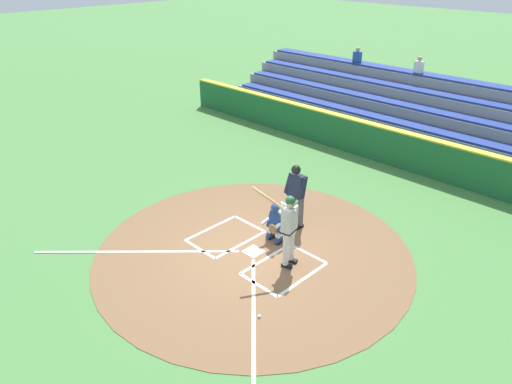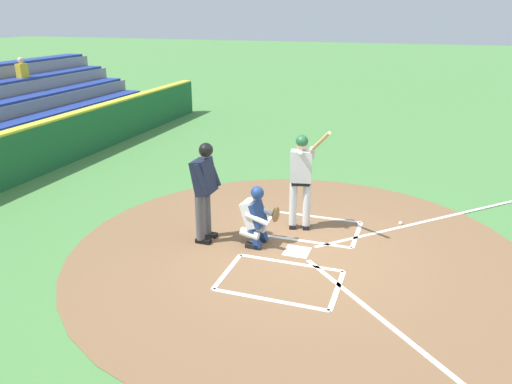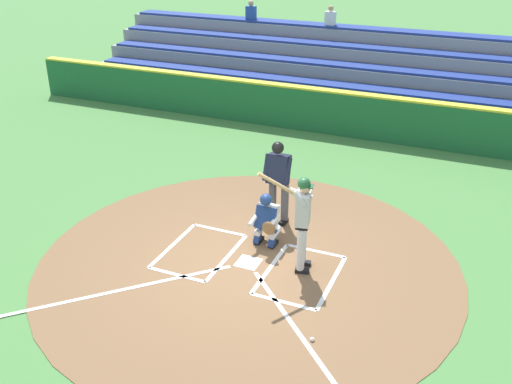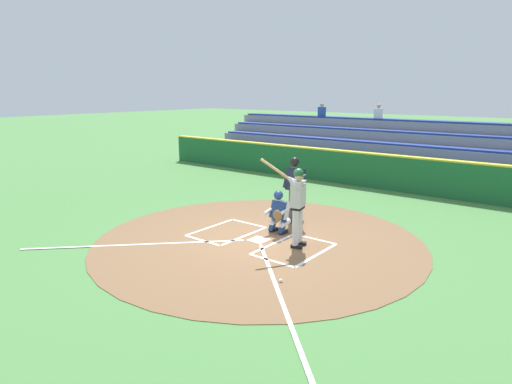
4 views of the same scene
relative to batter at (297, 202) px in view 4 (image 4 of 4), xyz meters
The scene contains 9 objects.
ground_plane 1.48m from the batter, 11.44° to the left, with size 120.00×120.00×0.00m, color #4C8442.
dirt_circle 1.48m from the batter, 11.44° to the left, with size 8.00×8.00×0.01m, color brown.
home_plate_and_chalk 1.81m from the batter, 47.82° to the left, with size 7.93×4.91×0.01m.
batter is the anchor object (origin of this frame).
catcher 1.20m from the batter, 32.08° to the right, with size 0.59×0.63×1.13m.
plate_umpire 1.85m from the batter, 55.35° to the right, with size 0.58×0.41×1.86m.
baseball 2.29m from the batter, 114.57° to the left, with size 0.07×0.07×0.07m, color white.
backstop_wall 7.38m from the batter, 82.38° to the right, with size 22.00×0.36×1.31m.
bleacher_stand 10.62m from the batter, 84.72° to the right, with size 20.00×4.25×3.00m.
Camera 4 is at (-6.23, 8.02, 3.58)m, focal length 30.53 mm.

